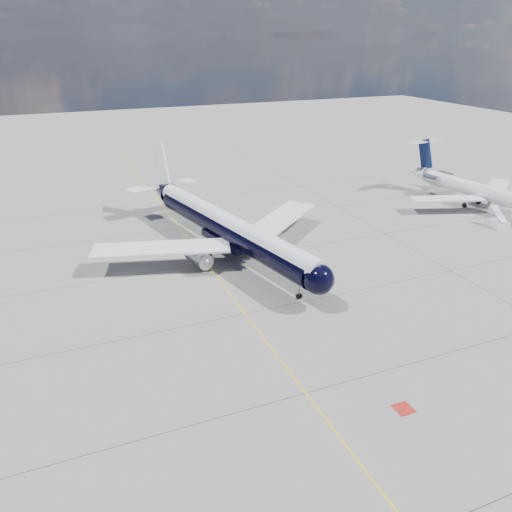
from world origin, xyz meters
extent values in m
plane|color=gray|center=(0.00, 30.00, 0.00)|extent=(320.00, 320.00, 0.00)
cube|color=yellow|center=(0.00, 25.00, 0.00)|extent=(0.16, 160.00, 0.01)
cube|color=maroon|center=(6.80, -10.00, 0.00)|extent=(1.60, 1.60, 0.01)
cylinder|color=black|center=(3.99, 26.17, 3.99)|extent=(11.29, 35.99, 3.61)
sphere|color=black|center=(8.08, 7.64, 3.99)|extent=(4.30, 4.30, 3.61)
cone|color=black|center=(-0.81, 47.95, 4.56)|extent=(4.95, 7.26, 3.61)
cylinder|color=white|center=(3.99, 26.17, 4.89)|extent=(10.92, 37.68, 2.81)
cube|color=black|center=(8.12, 7.45, 4.51)|extent=(2.47, 1.60, 0.52)
cube|color=white|center=(-6.04, 25.42, 3.13)|extent=(18.83, 9.46, 0.30)
cube|color=white|center=(13.42, 29.71, 3.13)|extent=(16.95, 15.43, 0.30)
cube|color=black|center=(3.99, 26.17, 2.66)|extent=(5.94, 10.13, 0.95)
cylinder|color=#A9A9B0|center=(-1.62, 22.99, 2.04)|extent=(3.02, 4.72, 2.13)
cylinder|color=#A9A9B0|center=(10.43, 25.65, 2.04)|extent=(3.02, 4.72, 2.13)
sphere|color=gray|center=(-1.19, 21.04, 2.04)|extent=(1.24, 1.24, 1.04)
sphere|color=gray|center=(10.86, 23.70, 2.04)|extent=(1.24, 1.24, 1.04)
cube|color=white|center=(-1.66, 23.17, 2.75)|extent=(0.86, 3.01, 1.04)
cube|color=white|center=(10.39, 25.83, 2.75)|extent=(0.86, 3.01, 1.04)
cube|color=white|center=(-0.71, 47.49, 9.40)|extent=(1.59, 5.94, 8.09)
cube|color=white|center=(-0.81, 47.95, 5.31)|extent=(12.70, 5.62, 0.21)
cylinder|color=gray|center=(7.37, 10.88, 1.19)|extent=(0.20, 0.20, 1.99)
cylinder|color=black|center=(7.18, 10.84, 0.33)|extent=(0.31, 0.69, 0.66)
cylinder|color=black|center=(7.55, 10.92, 0.33)|extent=(0.31, 0.69, 0.66)
cylinder|color=gray|center=(0.72, 26.91, 1.28)|extent=(0.29, 0.29, 1.80)
cylinder|color=gray|center=(6.65, 28.22, 1.28)|extent=(0.29, 0.29, 1.80)
cylinder|color=black|center=(0.83, 26.40, 0.52)|extent=(0.64, 1.11, 1.04)
cylinder|color=black|center=(0.61, 27.42, 0.52)|extent=(0.64, 1.11, 1.04)
cylinder|color=black|center=(6.77, 27.71, 0.52)|extent=(0.64, 1.11, 1.04)
cylinder|color=black|center=(6.54, 28.73, 0.52)|extent=(0.64, 1.11, 1.04)
cylinder|color=white|center=(53.76, 29.74, 3.18)|extent=(6.21, 22.70, 2.77)
cone|color=white|center=(51.47, 44.42, 3.59)|extent=(3.52, 5.49, 2.77)
cube|color=white|center=(46.52, 29.65, 2.56)|extent=(13.17, 7.29, 0.23)
cube|color=white|center=(60.69, 31.86, 2.56)|extent=(12.21, 10.31, 0.23)
cylinder|color=#A9A9B0|center=(50.21, 38.52, 3.59)|extent=(2.02, 3.48, 1.54)
cylinder|color=#A9A9B0|center=(54.46, 39.19, 3.59)|extent=(2.02, 3.48, 1.54)
cube|color=white|center=(50.72, 38.60, 3.59)|extent=(1.27, 1.78, 0.18)
cube|color=white|center=(53.96, 39.11, 3.59)|extent=(1.27, 1.78, 0.18)
cube|color=#091644|center=(51.70, 42.90, 7.43)|extent=(0.91, 4.29, 6.28)
cube|color=white|center=(51.61, 43.51, 9.89)|extent=(8.41, 3.29, 0.16)
cylinder|color=gray|center=(51.58, 30.44, 0.97)|extent=(0.23, 0.23, 1.74)
cylinder|color=gray|center=(55.63, 31.07, 0.97)|extent=(0.23, 0.23, 1.74)
cylinder|color=black|center=(51.58, 30.44, 0.43)|extent=(0.46, 0.90, 0.86)
cylinder|color=black|center=(55.63, 31.07, 0.43)|extent=(0.46, 0.90, 0.86)
cube|color=white|center=(49.32, 20.72, 0.47)|extent=(2.65, 3.24, 0.93)
cube|color=#A9A9B0|center=(49.32, 20.72, 2.18)|extent=(1.51, 3.04, 2.15)
cylinder|color=gray|center=(48.70, 20.75, 2.38)|extent=(0.24, 2.93, 2.09)
cylinder|color=gray|center=(49.94, 20.69, 2.38)|extent=(0.24, 2.93, 2.09)
camera|label=1|loc=(-17.75, -36.34, 29.30)|focal=35.00mm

